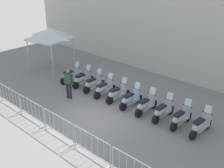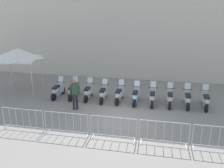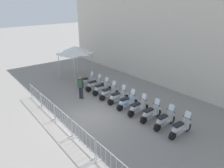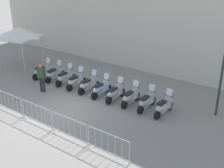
{
  "view_description": "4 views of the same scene",
  "coord_description": "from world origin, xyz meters",
  "px_view_note": "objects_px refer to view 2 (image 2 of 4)",
  "views": [
    {
      "loc": [
        7.16,
        -9.62,
        7.13
      ],
      "look_at": [
        -0.3,
        2.52,
        0.95
      ],
      "focal_mm": 45.82,
      "sensor_mm": 36.0,
      "label": 1
    },
    {
      "loc": [
        -0.42,
        -10.79,
        5.37
      ],
      "look_at": [
        -0.41,
        2.16,
        1.24
      ],
      "focal_mm": 38.18,
      "sensor_mm": 36.0,
      "label": 2
    },
    {
      "loc": [
        7.7,
        -7.35,
        6.27
      ],
      "look_at": [
        -0.74,
        2.88,
        1.13
      ],
      "focal_mm": 32.1,
      "sensor_mm": 36.0,
      "label": 3
    },
    {
      "loc": [
        7.9,
        -11.45,
        7.27
      ],
      "look_at": [
        1.72,
        2.23,
        0.91
      ],
      "focal_mm": 47.2,
      "sensor_mm": 36.0,
      "label": 4
    }
  ],
  "objects_px": {
    "motorcycle_1": "(73,91)",
    "barrier_segment_1": "(66,124)",
    "motorcycle_9": "(205,100)",
    "barrier_segment_4": "(219,139)",
    "motorcycle_6": "(152,97)",
    "barrier_segment_0": "(23,120)",
    "motorcycle_5": "(135,96)",
    "motorcycle_8": "(187,99)",
    "motorcycle_7": "(170,98)",
    "motorcycle_4": "(119,95)",
    "motorcycle_3": "(103,94)",
    "barrier_segment_2": "(113,129)",
    "canopy_tent": "(18,54)",
    "motorcycle_2": "(88,92)",
    "officer_near_row_end": "(75,93)",
    "motorcycle_0": "(57,91)",
    "barrier_segment_3": "(164,134)"
  },
  "relations": [
    {
      "from": "motorcycle_0",
      "to": "motorcycle_9",
      "type": "height_order",
      "value": "same"
    },
    {
      "from": "barrier_segment_0",
      "to": "officer_near_row_end",
      "type": "height_order",
      "value": "officer_near_row_end"
    },
    {
      "from": "motorcycle_1",
      "to": "motorcycle_3",
      "type": "bearing_deg",
      "value": -14.38
    },
    {
      "from": "motorcycle_1",
      "to": "motorcycle_7",
      "type": "distance_m",
      "value": 5.87
    },
    {
      "from": "motorcycle_3",
      "to": "barrier_segment_2",
      "type": "bearing_deg",
      "value": -82.64
    },
    {
      "from": "motorcycle_0",
      "to": "officer_near_row_end",
      "type": "relative_size",
      "value": 0.98
    },
    {
      "from": "motorcycle_5",
      "to": "motorcycle_8",
      "type": "distance_m",
      "value": 2.94
    },
    {
      "from": "motorcycle_5",
      "to": "motorcycle_8",
      "type": "height_order",
      "value": "same"
    },
    {
      "from": "motorcycle_6",
      "to": "barrier_segment_0",
      "type": "relative_size",
      "value": 0.87
    },
    {
      "from": "motorcycle_3",
      "to": "motorcycle_6",
      "type": "relative_size",
      "value": 1.0
    },
    {
      "from": "motorcycle_2",
      "to": "motorcycle_8",
      "type": "relative_size",
      "value": 1.0
    },
    {
      "from": "barrier_segment_2",
      "to": "canopy_tent",
      "type": "height_order",
      "value": "canopy_tent"
    },
    {
      "from": "officer_near_row_end",
      "to": "motorcycle_2",
      "type": "bearing_deg",
      "value": 70.18
    },
    {
      "from": "motorcycle_3",
      "to": "canopy_tent",
      "type": "distance_m",
      "value": 6.22
    },
    {
      "from": "motorcycle_5",
      "to": "barrier_segment_3",
      "type": "relative_size",
      "value": 0.86
    },
    {
      "from": "motorcycle_0",
      "to": "motorcycle_6",
      "type": "bearing_deg",
      "value": -11.41
    },
    {
      "from": "motorcycle_6",
      "to": "barrier_segment_0",
      "type": "height_order",
      "value": "motorcycle_6"
    },
    {
      "from": "motorcycle_3",
      "to": "motorcycle_1",
      "type": "bearing_deg",
      "value": 165.62
    },
    {
      "from": "canopy_tent",
      "to": "motorcycle_2",
      "type": "bearing_deg",
      "value": -18.63
    },
    {
      "from": "motorcycle_3",
      "to": "barrier_segment_1",
      "type": "relative_size",
      "value": 0.87
    },
    {
      "from": "motorcycle_7",
      "to": "barrier_segment_0",
      "type": "relative_size",
      "value": 0.87
    },
    {
      "from": "barrier_segment_3",
      "to": "motorcycle_4",
      "type": "bearing_deg",
      "value": 109.49
    },
    {
      "from": "motorcycle_8",
      "to": "barrier_segment_3",
      "type": "relative_size",
      "value": 0.87
    },
    {
      "from": "motorcycle_6",
      "to": "barrier_segment_0",
      "type": "xyz_separation_m",
      "value": [
        -6.41,
        -3.06,
        0.07
      ]
    },
    {
      "from": "motorcycle_0",
      "to": "barrier_segment_2",
      "type": "relative_size",
      "value": 0.86
    },
    {
      "from": "motorcycle_4",
      "to": "barrier_segment_1",
      "type": "relative_size",
      "value": 0.86
    },
    {
      "from": "motorcycle_1",
      "to": "barrier_segment_1",
      "type": "distance_m",
      "value": 4.56
    },
    {
      "from": "motorcycle_0",
      "to": "motorcycle_4",
      "type": "relative_size",
      "value": 1.0
    },
    {
      "from": "motorcycle_8",
      "to": "barrier_segment_2",
      "type": "relative_size",
      "value": 0.87
    },
    {
      "from": "barrier_segment_0",
      "to": "barrier_segment_1",
      "type": "height_order",
      "value": "same"
    },
    {
      "from": "motorcycle_0",
      "to": "motorcycle_3",
      "type": "xyz_separation_m",
      "value": [
        2.88,
        -0.58,
        0.0
      ]
    },
    {
      "from": "motorcycle_5",
      "to": "motorcycle_8",
      "type": "xyz_separation_m",
      "value": [
        2.9,
        -0.49,
        0.0
      ]
    },
    {
      "from": "motorcycle_6",
      "to": "motorcycle_9",
      "type": "bearing_deg",
      "value": -9.95
    },
    {
      "from": "motorcycle_7",
      "to": "motorcycle_5",
      "type": "bearing_deg",
      "value": 170.78
    },
    {
      "from": "motorcycle_3",
      "to": "motorcycle_7",
      "type": "height_order",
      "value": "same"
    },
    {
      "from": "motorcycle_4",
      "to": "motorcycle_5",
      "type": "bearing_deg",
      "value": -14.45
    },
    {
      "from": "motorcycle_3",
      "to": "barrier_segment_2",
      "type": "xyz_separation_m",
      "value": [
        0.58,
        -4.48,
        0.07
      ]
    },
    {
      "from": "motorcycle_3",
      "to": "motorcycle_8",
      "type": "relative_size",
      "value": 1.0
    },
    {
      "from": "motorcycle_5",
      "to": "motorcycle_0",
      "type": "bearing_deg",
      "value": 168.34
    },
    {
      "from": "motorcycle_7",
      "to": "motorcycle_8",
      "type": "bearing_deg",
      "value": -10.61
    },
    {
      "from": "motorcycle_9",
      "to": "barrier_segment_4",
      "type": "xyz_separation_m",
      "value": [
        -1.07,
        -4.24,
        0.07
      ]
    },
    {
      "from": "motorcycle_0",
      "to": "barrier_segment_3",
      "type": "height_order",
      "value": "motorcycle_0"
    },
    {
      "from": "barrier_segment_3",
      "to": "motorcycle_2",
      "type": "bearing_deg",
      "value": 124.64
    },
    {
      "from": "motorcycle_7",
      "to": "barrier_segment_1",
      "type": "bearing_deg",
      "value": -147.93
    },
    {
      "from": "motorcycle_5",
      "to": "officer_near_row_end",
      "type": "distance_m",
      "value": 3.55
    },
    {
      "from": "barrier_segment_2",
      "to": "officer_near_row_end",
      "type": "height_order",
      "value": "officer_near_row_end"
    },
    {
      "from": "motorcycle_3",
      "to": "barrier_segment_0",
      "type": "height_order",
      "value": "motorcycle_3"
    },
    {
      "from": "motorcycle_2",
      "to": "motorcycle_9",
      "type": "distance_m",
      "value": 6.84
    },
    {
      "from": "barrier_segment_2",
      "to": "motorcycle_3",
      "type": "bearing_deg",
      "value": 97.36
    },
    {
      "from": "barrier_segment_4",
      "to": "canopy_tent",
      "type": "height_order",
      "value": "canopy_tent"
    }
  ]
}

